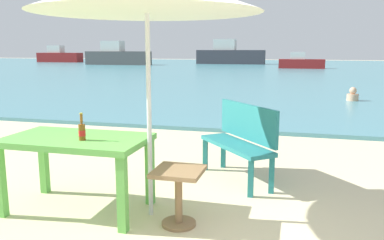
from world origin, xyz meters
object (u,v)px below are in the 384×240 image
(boat_cargo_ship, at_px, (59,56))
(side_table_wood, at_px, (179,189))
(beer_bottle_amber, at_px, (82,131))
(boat_sailboat, at_px, (301,63))
(swimmer_person, at_px, (353,95))
(boat_ferry, at_px, (118,56))
(bench_teal_center, at_px, (241,138))
(boat_tanker, at_px, (230,55))
(picnic_table_green, at_px, (77,148))

(boat_cargo_ship, bearing_deg, side_table_wood, -55.43)
(beer_bottle_amber, xyz_separation_m, boat_sailboat, (2.24, 29.77, -0.31))
(side_table_wood, bearing_deg, swimmer_person, 74.07)
(swimmer_person, bearing_deg, boat_ferry, 128.76)
(beer_bottle_amber, height_order, boat_sailboat, boat_sailboat)
(bench_teal_center, bearing_deg, swimmer_person, 73.81)
(swimmer_person, height_order, boat_ferry, boat_ferry)
(boat_tanker, bearing_deg, boat_sailboat, -48.56)
(beer_bottle_amber, height_order, side_table_wood, beer_bottle_amber)
(beer_bottle_amber, relative_size, boat_tanker, 0.04)
(boat_cargo_ship, bearing_deg, boat_ferry, -27.81)
(boat_sailboat, bearing_deg, side_table_wood, -92.48)
(side_table_wood, relative_size, boat_sailboat, 0.15)
(side_table_wood, bearing_deg, picnic_table_green, 175.70)
(picnic_table_green, height_order, side_table_wood, picnic_table_green)
(side_table_wood, distance_m, boat_tanker, 38.27)
(bench_teal_center, bearing_deg, picnic_table_green, -136.96)
(picnic_table_green, distance_m, boat_cargo_ship, 45.78)
(boat_tanker, bearing_deg, swimmer_person, -73.39)
(beer_bottle_amber, xyz_separation_m, swimmer_person, (3.62, 9.36, -0.61))
(swimmer_person, relative_size, boat_cargo_ship, 0.08)
(bench_teal_center, relative_size, boat_cargo_ship, 0.21)
(bench_teal_center, distance_m, boat_ferry, 35.63)
(picnic_table_green, relative_size, swimmer_person, 3.41)
(bench_teal_center, xyz_separation_m, boat_tanker, (-6.20, 36.38, 0.45))
(boat_ferry, height_order, boat_sailboat, boat_ferry)
(beer_bottle_amber, relative_size, boat_cargo_ship, 0.05)
(boat_ferry, xyz_separation_m, boat_sailboat, (17.57, -3.18, -0.37))
(boat_tanker, distance_m, boat_ferry, 11.53)
(beer_bottle_amber, bearing_deg, bench_teal_center, 47.82)
(boat_sailboat, bearing_deg, beer_bottle_amber, -94.30)
(boat_tanker, bearing_deg, boat_ferry, -154.96)
(picnic_table_green, xyz_separation_m, boat_cargo_ship, (-25.27, 38.17, 0.13))
(picnic_table_green, distance_m, boat_tanker, 38.03)
(boat_cargo_ship, relative_size, boat_ferry, 0.84)
(picnic_table_green, height_order, boat_cargo_ship, boat_cargo_ship)
(beer_bottle_amber, height_order, bench_teal_center, beer_bottle_amber)
(bench_teal_center, bearing_deg, side_table_wood, -104.46)
(beer_bottle_amber, distance_m, boat_tanker, 38.15)
(boat_sailboat, bearing_deg, boat_ferry, 169.73)
(picnic_table_green, height_order, beer_bottle_amber, beer_bottle_amber)
(side_table_wood, distance_m, swimmer_person, 9.72)
(bench_teal_center, distance_m, boat_cargo_ship, 45.49)
(swimmer_person, relative_size, boat_ferry, 0.06)
(boat_cargo_ship, distance_m, boat_ferry, 11.39)
(swimmer_person, distance_m, boat_ferry, 30.26)
(picnic_table_green, distance_m, boat_ferry, 36.20)
(beer_bottle_amber, distance_m, boat_sailboat, 29.86)
(side_table_wood, height_order, boat_tanker, boat_tanker)
(picnic_table_green, xyz_separation_m, boat_tanker, (-4.75, 37.73, 0.34))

